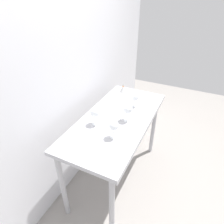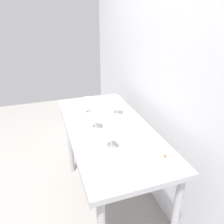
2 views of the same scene
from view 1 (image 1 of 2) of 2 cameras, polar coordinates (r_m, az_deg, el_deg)
ground_plane at (r=2.62m, az=1.02°, el=-18.14°), size 6.00×6.00×0.00m
back_wall at (r=2.04m, az=-11.43°, el=11.15°), size 3.80×0.04×2.60m
steel_counter at (r=2.06m, az=1.39°, el=-4.12°), size 1.40×0.65×0.90m
wine_glass_near_center at (r=1.90m, az=4.56°, el=0.80°), size 0.09×0.09×0.18m
wine_glass_near_right at (r=2.15m, az=6.65°, el=4.34°), size 0.09×0.09×0.17m
wine_glass_near_left at (r=1.68m, az=0.47°, el=-4.05°), size 0.09×0.09×0.17m
wine_glass_far_left at (r=1.85m, az=-4.91°, el=-0.16°), size 0.10×0.10×0.18m
open_notebook at (r=2.10m, az=0.72°, el=0.42°), size 0.34×0.25×0.01m
tasting_sheet_upper at (r=1.78m, az=-7.42°, el=-6.96°), size 0.22×0.29×0.00m
tasting_sheet_lower at (r=2.35m, az=5.70°, el=3.93°), size 0.23×0.27×0.00m
decanter_funnel at (r=2.49m, az=3.24°, el=6.68°), size 0.10×0.10×0.13m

